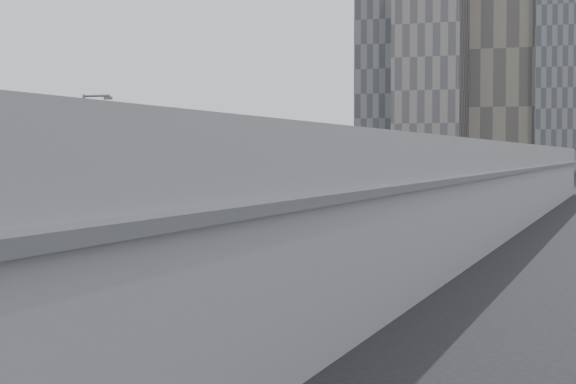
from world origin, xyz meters
The scene contains 19 objects.
sidewalk centered at (9.00, 55.00, 0.06)m, with size 10.00×170.00×0.12m, color gray.
lane_line centered at (-1.50, 55.00, 0.01)m, with size 0.12×160.00×0.02m, color gold.
depot centered at (12.99, 55.00, 3.51)m, with size 12.45×160.40×7.20m.
skyline centered at (-2.90, 324.16, 50.85)m, with size 145.00×64.00×120.00m.
bus_2 centered at (2.21, 32.65, 1.63)m, with size 3.50×13.35×3.86m.
bus_3 centered at (2.57, 48.10, 1.70)m, with size 4.01×14.00×4.04m.
bus_4 centered at (2.80, 60.42, 1.48)m, with size 3.03×12.08×3.50m.
bus_5 centered at (2.52, 74.34, 1.71)m, with size 3.85×14.03×4.05m.
bus_6 centered at (2.78, 90.70, 1.53)m, with size 3.37×12.57×3.63m.
bus_7 centered at (2.66, 105.17, 1.49)m, with size 3.58×12.30×3.54m.
tree_1 centered at (5.74, 29.28, 3.28)m, with size 2.13×2.13×4.36m.
tree_2 centered at (6.00, 58.52, 3.09)m, with size 1.60×1.60×3.93m.
tree_3 centered at (5.72, 81.46, 3.95)m, with size 2.17×2.17×5.06m.
tree_4 centered at (5.80, 103.84, 3.66)m, with size 1.99×1.99×4.69m.
tree_5 centered at (5.57, 128.95, 3.50)m, with size 2.46×2.46×4.74m.
street_lamp_near centered at (-4.78, 38.34, 5.51)m, with size 2.04×0.22×9.63m.
street_lamp_far centered at (-4.14, 101.13, 5.10)m, with size 2.04×0.22×8.83m.
shipping_container centered at (-5.31, 109.52, 1.44)m, with size 2.24×5.67×2.89m, color #123A1A.
suv centered at (-3.33, 123.76, 0.73)m, with size 2.43×5.28×1.47m, color black.
Camera 1 is at (26.94, -13.46, 5.94)m, focal length 60.00 mm.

